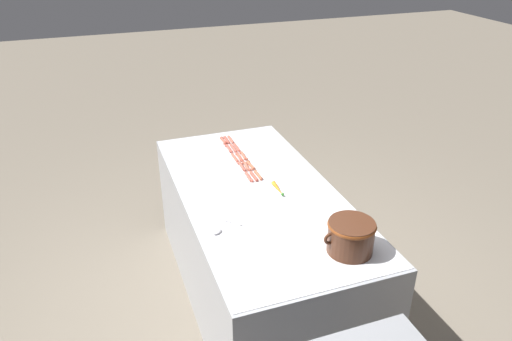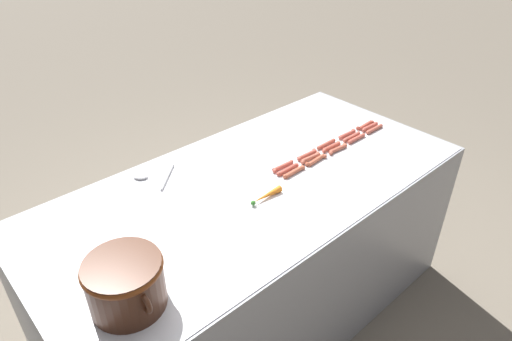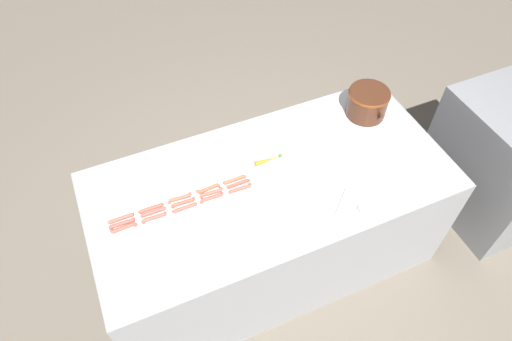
# 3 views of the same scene
# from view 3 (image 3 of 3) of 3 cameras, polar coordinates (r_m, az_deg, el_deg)

# --- Properties ---
(ground_plane) EXTENTS (20.00, 20.00, 0.00)m
(ground_plane) POSITION_cam_3_polar(r_m,az_deg,el_deg) (3.45, 1.54, -10.35)
(ground_plane) COLOR #756B5B
(griddle_counter) EXTENTS (1.05, 2.18, 0.90)m
(griddle_counter) POSITION_cam_3_polar(r_m,az_deg,el_deg) (3.07, 1.72, -6.29)
(griddle_counter) COLOR #9EA0A5
(griddle_counter) RESTS_ON ground_plane
(back_cabinet) EXTENTS (0.88, 0.67, 0.98)m
(back_cabinet) POSITION_cam_3_polar(r_m,az_deg,el_deg) (3.77, 28.32, 0.84)
(back_cabinet) COLOR gray
(back_cabinet) RESTS_ON ground_plane
(hot_dog_0) EXTENTS (0.02, 0.15, 0.02)m
(hot_dog_0) POSITION_cam_3_polar(r_m,az_deg,el_deg) (2.63, -16.57, -5.78)
(hot_dog_0) COLOR #B85947
(hot_dog_0) RESTS_ON griddle_counter
(hot_dog_1) EXTENTS (0.02, 0.15, 0.02)m
(hot_dog_1) POSITION_cam_3_polar(r_m,az_deg,el_deg) (2.63, -13.04, -4.64)
(hot_dog_1) COLOR #BA5444
(hot_dog_1) RESTS_ON griddle_counter
(hot_dog_2) EXTENTS (0.03, 0.15, 0.02)m
(hot_dog_2) POSITION_cam_3_polar(r_m,az_deg,el_deg) (2.64, -9.56, -3.43)
(hot_dog_2) COLOR #BA5A43
(hot_dog_2) RESTS_ON griddle_counter
(hot_dog_3) EXTENTS (0.03, 0.15, 0.02)m
(hot_dog_3) POSITION_cam_3_polar(r_m,az_deg,el_deg) (2.66, -6.00, -2.27)
(hot_dog_3) COLOR #B65A3F
(hot_dog_3) RESTS_ON griddle_counter
(hot_dog_4) EXTENTS (0.03, 0.15, 0.02)m
(hot_dog_4) POSITION_cam_3_polar(r_m,az_deg,el_deg) (2.69, -2.68, -1.15)
(hot_dog_4) COLOR #BD5D41
(hot_dog_4) RESTS_ON griddle_counter
(hot_dog_5) EXTENTS (0.03, 0.15, 0.02)m
(hot_dog_5) POSITION_cam_3_polar(r_m,az_deg,el_deg) (2.61, -16.47, -6.40)
(hot_dog_5) COLOR #B25245
(hot_dog_5) RESTS_ON griddle_counter
(hot_dog_6) EXTENTS (0.02, 0.15, 0.02)m
(hot_dog_6) POSITION_cam_3_polar(r_m,az_deg,el_deg) (2.61, -12.76, -5.12)
(hot_dog_6) COLOR #B65647
(hot_dog_6) RESTS_ON griddle_counter
(hot_dog_7) EXTENTS (0.03, 0.15, 0.02)m
(hot_dog_7) POSITION_cam_3_polar(r_m,az_deg,el_deg) (2.62, -9.12, -4.00)
(hot_dog_7) COLOR #BD5340
(hot_dog_7) RESTS_ON griddle_counter
(hot_dog_8) EXTENTS (0.03, 0.15, 0.02)m
(hot_dog_8) POSITION_cam_3_polar(r_m,az_deg,el_deg) (2.64, -5.62, -2.80)
(hot_dog_8) COLOR #B15B47
(hot_dog_8) RESTS_ON griddle_counter
(hot_dog_9) EXTENTS (0.03, 0.15, 0.02)m
(hot_dog_9) POSITION_cam_3_polar(r_m,az_deg,el_deg) (2.67, -2.24, -1.66)
(hot_dog_9) COLOR #BB4F40
(hot_dog_9) RESTS_ON griddle_counter
(hot_dog_10) EXTENTS (0.03, 0.15, 0.02)m
(hot_dog_10) POSITION_cam_3_polar(r_m,az_deg,el_deg) (2.59, -16.26, -6.90)
(hot_dog_10) COLOR #B95140
(hot_dog_10) RESTS_ON griddle_counter
(hot_dog_11) EXTENTS (0.03, 0.15, 0.02)m
(hot_dog_11) POSITION_cam_3_polar(r_m,az_deg,el_deg) (2.59, -12.67, -5.78)
(hot_dog_11) COLOR #B75345
(hot_dog_11) RESTS_ON griddle_counter
(hot_dog_12) EXTENTS (0.02, 0.15, 0.02)m
(hot_dog_12) POSITION_cam_3_polar(r_m,az_deg,el_deg) (2.60, -8.96, -4.58)
(hot_dog_12) COLOR #B65341
(hot_dog_12) RESTS_ON griddle_counter
(hot_dog_13) EXTENTS (0.03, 0.15, 0.02)m
(hot_dog_13) POSITION_cam_3_polar(r_m,az_deg,el_deg) (2.62, -5.60, -3.41)
(hot_dog_13) COLOR #B45142
(hot_dog_13) RESTS_ON griddle_counter
(hot_dog_14) EXTENTS (0.03, 0.15, 0.02)m
(hot_dog_14) POSITION_cam_3_polar(r_m,az_deg,el_deg) (2.65, -2.00, -2.26)
(hot_dog_14) COLOR #BC5243
(hot_dog_14) RESTS_ON griddle_counter
(bean_pot) EXTENTS (0.34, 0.27, 0.19)m
(bean_pot) POSITION_cam_3_polar(r_m,az_deg,el_deg) (3.09, 13.83, 8.41)
(bean_pot) COLOR #472616
(bean_pot) RESTS_ON griddle_counter
(serving_spoon) EXTENTS (0.21, 0.22, 0.02)m
(serving_spoon) POSITION_cam_3_polar(r_m,az_deg,el_deg) (2.63, 12.39, -4.42)
(serving_spoon) COLOR #B7B7BC
(serving_spoon) RESTS_ON griddle_counter
(carrot) EXTENTS (0.03, 0.18, 0.03)m
(carrot) POSITION_cam_3_polar(r_m,az_deg,el_deg) (2.78, 1.60, 1.36)
(carrot) COLOR orange
(carrot) RESTS_ON griddle_counter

